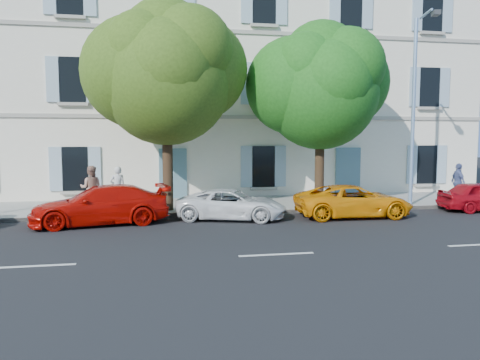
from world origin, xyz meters
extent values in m
plane|color=black|center=(0.00, 0.00, 0.00)|extent=(90.00, 90.00, 0.00)
cube|color=#A09E96|center=(0.00, 4.45, 0.07)|extent=(36.00, 4.50, 0.15)
cube|color=#9E998E|center=(0.00, 2.28, 0.08)|extent=(36.00, 0.16, 0.16)
cube|color=white|center=(0.00, 10.20, 6.00)|extent=(28.00, 7.00, 12.00)
imported|color=#B90C05|center=(-4.96, 1.22, 0.68)|extent=(4.95, 2.60, 1.37)
imported|color=white|center=(-0.28, 1.35, 0.56)|extent=(4.40, 2.95, 1.12)
imported|color=orange|center=(4.38, 1.00, 0.62)|extent=(4.50, 2.20, 1.23)
cylinder|color=#3A2819|center=(-2.55, 3.05, 1.76)|extent=(0.40, 0.40, 3.21)
ellipsoid|color=#496F1C|center=(-2.55, 3.05, 5.29)|extent=(5.14, 5.14, 5.65)
cylinder|color=#3A2819|center=(3.84, 3.27, 1.63)|extent=(0.39, 0.39, 2.97)
ellipsoid|color=#25761E|center=(3.84, 3.27, 4.92)|extent=(4.82, 4.82, 5.30)
cylinder|color=#7293BF|center=(7.70, 2.59, 4.05)|extent=(0.16, 0.16, 7.80)
cylinder|color=#7293BF|center=(7.70, 1.91, 7.95)|extent=(0.43, 1.35, 0.10)
cube|color=#383A3D|center=(7.70, 1.23, 7.80)|extent=(0.34, 0.49, 0.18)
imported|color=silver|center=(-4.56, 3.98, 1.00)|extent=(0.70, 0.53, 1.70)
imported|color=tan|center=(-5.56, 3.65, 1.03)|extent=(0.89, 0.72, 1.76)
imported|color=#505E94|center=(10.48, 3.31, 1.00)|extent=(0.51, 1.03, 1.71)
camera|label=1|loc=(-3.14, -15.58, 3.08)|focal=35.00mm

